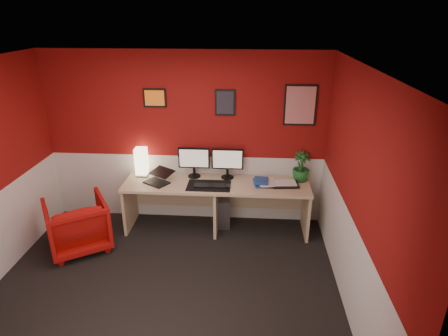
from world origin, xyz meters
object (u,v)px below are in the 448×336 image
(zen_tray, at_px, (285,184))
(pc_tower, at_px, (222,209))
(potted_plant, at_px, (301,167))
(laptop, at_px, (156,176))
(monitor_left, at_px, (194,158))
(desk, at_px, (216,206))
(shoji_lamp, at_px, (142,163))
(armchair, at_px, (77,225))
(monitor_right, at_px, (227,159))

(zen_tray, distance_m, pc_tower, 1.04)
(potted_plant, bearing_deg, pc_tower, 179.98)
(laptop, xyz_separation_m, pc_tower, (0.90, 0.23, -0.61))
(laptop, relative_size, monitor_left, 0.57)
(desk, distance_m, zen_tray, 1.03)
(shoji_lamp, bearing_deg, potted_plant, -0.71)
(desk, relative_size, armchair, 3.40)
(shoji_lamp, height_order, armchair, shoji_lamp)
(zen_tray, bearing_deg, pc_tower, 169.10)
(potted_plant, bearing_deg, armchair, -165.41)
(laptop, xyz_separation_m, monitor_left, (0.49, 0.26, 0.18))
(desk, height_order, monitor_left, monitor_left)
(monitor_left, relative_size, zen_tray, 1.66)
(monitor_left, relative_size, armchair, 0.76)
(potted_plant, xyz_separation_m, armchair, (-2.98, -0.77, -0.60))
(monitor_left, distance_m, armchair, 1.80)
(monitor_right, relative_size, pc_tower, 1.29)
(shoji_lamp, bearing_deg, pc_tower, -1.37)
(laptop, bearing_deg, armchair, -116.58)
(potted_plant, distance_m, pc_tower, 1.33)
(monitor_left, height_order, potted_plant, monitor_left)
(desk, distance_m, armchair, 1.89)
(desk, bearing_deg, pc_tower, 69.65)
(potted_plant, bearing_deg, monitor_left, 178.73)
(monitor_right, xyz_separation_m, pc_tower, (-0.08, -0.03, -0.80))
(zen_tray, xyz_separation_m, pc_tower, (-0.89, 0.17, -0.52))
(desk, distance_m, shoji_lamp, 1.26)
(armchair, bearing_deg, potted_plant, 162.05)
(shoji_lamp, bearing_deg, zen_tray, -5.52)
(desk, relative_size, monitor_right, 4.48)
(zen_tray, bearing_deg, monitor_left, 171.03)
(laptop, xyz_separation_m, armchair, (-0.96, -0.55, -0.49))
(zen_tray, height_order, potted_plant, potted_plant)
(desk, xyz_separation_m, laptop, (-0.83, -0.05, 0.47))
(shoji_lamp, bearing_deg, laptop, -43.34)
(shoji_lamp, height_order, monitor_right, monitor_right)
(shoji_lamp, distance_m, armchair, 1.21)
(zen_tray, bearing_deg, laptop, -178.20)
(potted_plant, relative_size, pc_tower, 0.95)
(shoji_lamp, height_order, laptop, shoji_lamp)
(monitor_right, height_order, pc_tower, monitor_right)
(armchair, bearing_deg, monitor_right, 169.91)
(laptop, relative_size, zen_tray, 0.94)
(zen_tray, distance_m, armchair, 2.84)
(pc_tower, relative_size, armchair, 0.59)
(shoji_lamp, bearing_deg, desk, -10.59)
(monitor_right, bearing_deg, shoji_lamp, 179.91)
(shoji_lamp, distance_m, laptop, 0.38)
(desk, relative_size, potted_plant, 6.09)
(desk, relative_size, monitor_left, 4.48)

